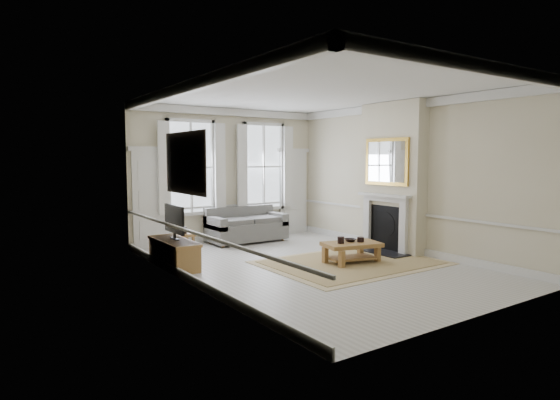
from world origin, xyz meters
TOP-DOWN VIEW (x-y plane):
  - floor at (0.00, 0.00)m, footprint 7.20×7.20m
  - ceiling at (0.00, 0.00)m, footprint 7.20×7.20m
  - back_wall at (0.00, 3.60)m, footprint 5.20×0.00m
  - left_wall at (-2.60, 0.00)m, footprint 0.00×7.20m
  - right_wall at (2.60, 0.00)m, footprint 0.00×7.20m
  - window_left at (-1.05, 3.55)m, footprint 1.26×0.20m
  - window_right at (1.05, 3.55)m, footprint 1.26×0.20m
  - door_left at (-2.05, 3.56)m, footprint 0.90×0.08m
  - door_right at (2.05, 3.56)m, footprint 0.90×0.08m
  - painting at (-2.56, 0.30)m, footprint 0.05×1.66m
  - chimney_breast at (2.43, 0.20)m, footprint 0.35×1.70m
  - hearth at (2.00, 0.20)m, footprint 0.55×1.50m
  - fireplace at (2.20, 0.20)m, footprint 0.21×1.45m
  - mirror at (2.21, 0.20)m, footprint 0.06×1.26m
  - sofa at (0.23, 3.11)m, footprint 1.96×0.96m
  - side_table at (-1.83, 2.26)m, footprint 0.47×0.47m
  - rug at (0.77, -0.25)m, footprint 3.50×2.60m
  - coffee_table at (0.77, -0.25)m, footprint 1.25×0.91m
  - ceramic_pot_a at (0.52, -0.20)m, footprint 0.14×0.14m
  - ceramic_pot_b at (0.97, -0.30)m, footprint 0.14×0.14m
  - bowl at (0.82, -0.15)m, footprint 0.31×0.31m
  - tv_stand at (-2.34, 1.47)m, footprint 0.49×1.51m
  - tv at (-2.32, 1.47)m, footprint 0.08×0.90m

SIDE VIEW (x-z plane):
  - floor at x=0.00m, z-range 0.00..0.00m
  - rug at x=0.77m, z-range 0.00..0.02m
  - hearth at x=2.00m, z-range 0.00..0.05m
  - tv_stand at x=-2.34m, z-range 0.00..0.54m
  - coffee_table at x=0.77m, z-range 0.13..0.56m
  - sofa at x=0.23m, z-range -0.07..0.81m
  - side_table at x=-1.83m, z-range 0.15..0.66m
  - bowl at x=0.82m, z-range 0.42..0.48m
  - ceramic_pot_b at x=0.97m, z-range 0.42..0.52m
  - ceramic_pot_a at x=0.52m, z-range 0.42..0.56m
  - fireplace at x=2.20m, z-range 0.07..1.40m
  - tv at x=-2.32m, z-range 0.60..1.28m
  - door_left at x=-2.05m, z-range 0.00..2.30m
  - door_right at x=2.05m, z-range 0.00..2.30m
  - back_wall at x=0.00m, z-range -0.90..4.30m
  - left_wall at x=-2.60m, z-range -1.90..5.30m
  - right_wall at x=2.60m, z-range -1.90..5.30m
  - chimney_breast at x=2.43m, z-range 0.01..3.39m
  - window_left at x=-1.05m, z-range 0.80..3.00m
  - window_right at x=1.05m, z-range 0.80..3.00m
  - painting at x=-2.56m, z-range 1.52..2.58m
  - mirror at x=2.21m, z-range 1.52..2.58m
  - ceiling at x=0.00m, z-range 3.40..3.40m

